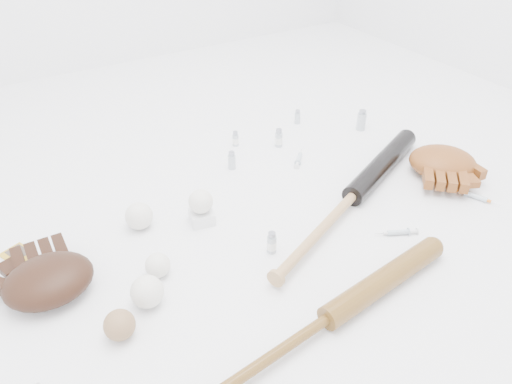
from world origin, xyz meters
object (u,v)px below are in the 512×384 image
bat_wood (329,318)px  glove_dark (48,280)px  bat_dark (353,195)px  pedestal (202,217)px

bat_wood → glove_dark: size_ratio=3.19×
bat_dark → glove_dark: glove_dark is taller
glove_dark → pedestal: size_ratio=3.82×
bat_dark → bat_wood: size_ratio=1.13×
glove_dark → pedestal: glove_dark is taller
glove_dark → bat_wood: bearing=-39.0°
bat_dark → pedestal: bearing=135.6°
glove_dark → pedestal: 0.46m
bat_wood → pedestal: bearing=91.4°
bat_wood → bat_dark: bearing=36.3°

